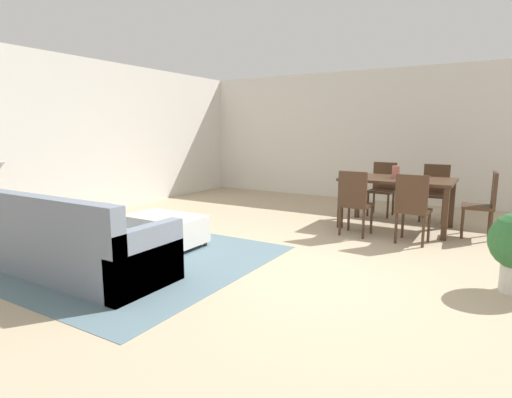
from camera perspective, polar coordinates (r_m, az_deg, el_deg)
The scene contains 13 objects.
ground_plane at distance 4.35m, azimuth 4.98°, elevation -10.27°, with size 10.80×10.80×0.00m, color tan.
wall_back at distance 8.87m, azimuth 19.59°, elevation 8.25°, with size 9.00×0.12×2.70m, color silver.
wall_left at distance 7.54m, azimuth -25.62°, elevation 7.73°, with size 0.12×11.00×2.70m, color silver.
area_rug at distance 5.05m, azimuth -17.51°, elevation -7.79°, with size 3.00×2.80×0.01m, color slate.
couch at distance 4.61m, azimuth -24.13°, elevation -6.14°, with size 2.12×0.86×0.86m.
ottoman_table at distance 5.37m, azimuth -12.51°, elevation -4.05°, with size 0.98×0.60×0.40m.
dining_table at distance 6.51m, azimuth 19.15°, elevation 1.97°, with size 1.58×0.98×0.76m.
dining_chair_near_left at distance 5.85m, azimuth 13.60°, elevation -0.07°, with size 0.42×0.42×0.92m.
dining_chair_near_right at distance 5.65m, azimuth 21.03°, elevation -0.78°, with size 0.42×0.42×0.92m.
dining_chair_far_left at distance 7.45m, azimuth 17.30°, elevation 1.80°, with size 0.41×0.41×0.92m.
dining_chair_far_right at distance 7.30m, azimuth 23.72°, elevation 1.27°, with size 0.40×0.40×0.92m.
dining_chair_head_east at distance 6.40m, azimuth 29.38°, elevation -0.23°, with size 0.43×0.43×0.92m.
vase_centerpiece at distance 6.54m, azimuth 18.96°, elevation 3.60°, with size 0.11×0.11×0.18m, color #B26659.
Camera 1 is at (1.77, -3.69, 1.48)m, focal length 28.62 mm.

